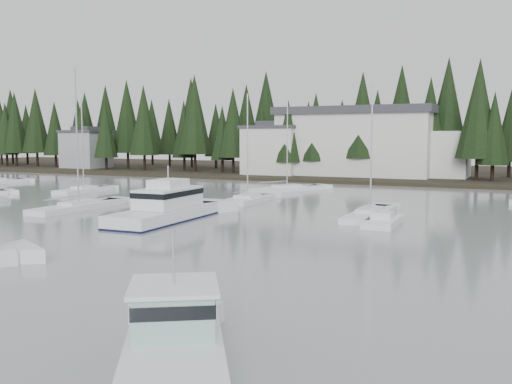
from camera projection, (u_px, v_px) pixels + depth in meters
far_shore_land at (405, 174)px, 102.96m from camera, size 240.00×54.00×1.00m
conifer_treeline at (391, 178)px, 93.09m from camera, size 200.00×22.00×20.00m
house_west at (274, 149)px, 94.15m from camera, size 9.54×7.42×8.75m
house_far_west at (86, 148)px, 114.13m from camera, size 8.48×7.42×8.25m
harbor_inn at (369, 142)px, 90.54m from camera, size 29.50×11.50×10.90m
cabin_cruiser_center at (166, 211)px, 45.02m from camera, size 4.19×11.88×5.04m
lobster_boat_teal at (174, 358)px, 15.62m from camera, size 6.66×8.23×4.44m
sailboat_1 at (287, 190)px, 70.09m from camera, size 7.03×10.76×14.60m
sailboat_3 at (248, 201)px, 58.07m from camera, size 3.15×8.38×11.49m
sailboat_6 at (79, 208)px, 52.35m from camera, size 2.81×11.03×13.45m
sailboat_7 at (84, 192)px, 68.27m from camera, size 2.56×8.12×11.72m
sailboat_9 at (370, 216)px, 47.14m from camera, size 2.63×10.48×11.91m
runabout_1 at (382, 223)px, 42.72m from camera, size 2.44×5.59×1.42m
mooring_buoy_dark at (168, 378)px, 15.62m from camera, size 0.38×0.38×0.38m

